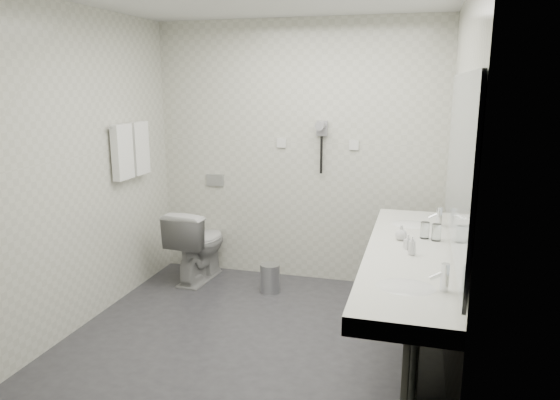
% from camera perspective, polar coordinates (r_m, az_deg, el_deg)
% --- Properties ---
extents(floor, '(2.80, 2.80, 0.00)m').
position_cam_1_polar(floor, '(4.19, -2.61, -14.47)').
color(floor, '#2C2B30').
rests_on(floor, ground).
extents(wall_back, '(2.80, 0.00, 2.80)m').
position_cam_1_polar(wall_back, '(5.02, 1.85, 5.13)').
color(wall_back, beige).
rests_on(wall_back, floor).
extents(wall_front, '(2.80, 0.00, 2.80)m').
position_cam_1_polar(wall_front, '(2.61, -11.74, -2.32)').
color(wall_front, beige).
rests_on(wall_front, floor).
extents(wall_left, '(0.00, 2.60, 2.60)m').
position_cam_1_polar(wall_left, '(4.42, -20.34, 3.30)').
color(wall_left, beige).
rests_on(wall_left, floor).
extents(wall_right, '(0.00, 2.60, 2.60)m').
position_cam_1_polar(wall_right, '(3.61, 18.85, 1.42)').
color(wall_right, beige).
rests_on(wall_right, floor).
extents(vanity_counter, '(0.55, 2.20, 0.10)m').
position_cam_1_polar(vanity_counter, '(3.52, 14.00, -6.13)').
color(vanity_counter, silver).
rests_on(vanity_counter, floor).
extents(vanity_panel, '(0.03, 2.15, 0.75)m').
position_cam_1_polar(vanity_panel, '(3.68, 14.04, -12.44)').
color(vanity_panel, gray).
rests_on(vanity_panel, floor).
extents(vanity_post_far, '(0.06, 0.06, 0.75)m').
position_cam_1_polar(vanity_post_far, '(4.64, 14.80, -7.08)').
color(vanity_post_far, silver).
rests_on(vanity_post_far, floor).
extents(mirror, '(0.02, 2.20, 1.05)m').
position_cam_1_polar(mirror, '(3.38, 19.02, 4.12)').
color(mirror, '#B2BCC6').
rests_on(mirror, wall_right).
extents(basin_near, '(0.40, 0.31, 0.05)m').
position_cam_1_polar(basin_near, '(2.90, 13.64, -9.55)').
color(basin_near, silver).
rests_on(basin_near, vanity_counter).
extents(basin_far, '(0.40, 0.31, 0.05)m').
position_cam_1_polar(basin_far, '(4.13, 14.31, -2.82)').
color(basin_far, silver).
rests_on(basin_far, vanity_counter).
extents(faucet_near, '(0.04, 0.04, 0.15)m').
position_cam_1_polar(faucet_near, '(2.87, 17.67, -8.10)').
color(faucet_near, silver).
rests_on(faucet_near, vanity_counter).
extents(faucet_far, '(0.04, 0.04, 0.15)m').
position_cam_1_polar(faucet_far, '(4.11, 17.09, -1.77)').
color(faucet_far, silver).
rests_on(faucet_far, vanity_counter).
extents(soap_bottle_a, '(0.06, 0.06, 0.10)m').
position_cam_1_polar(soap_bottle_a, '(3.51, 13.90, -4.47)').
color(soap_bottle_a, beige).
rests_on(soap_bottle_a, vanity_counter).
extents(soap_bottle_b, '(0.09, 0.09, 0.10)m').
position_cam_1_polar(soap_bottle_b, '(3.70, 13.17, -3.51)').
color(soap_bottle_b, beige).
rests_on(soap_bottle_b, vanity_counter).
extents(soap_bottle_c, '(0.05, 0.05, 0.13)m').
position_cam_1_polar(soap_bottle_c, '(3.39, 14.32, -4.86)').
color(soap_bottle_c, beige).
rests_on(soap_bottle_c, vanity_counter).
extents(glass_left, '(0.08, 0.08, 0.12)m').
position_cam_1_polar(glass_left, '(3.77, 15.64, -3.22)').
color(glass_left, silver).
rests_on(glass_left, vanity_counter).
extents(glass_right, '(0.07, 0.07, 0.12)m').
position_cam_1_polar(glass_right, '(3.74, 16.81, -3.43)').
color(glass_right, silver).
rests_on(glass_right, vanity_counter).
extents(toilet, '(0.46, 0.75, 0.73)m').
position_cam_1_polar(toilet, '(5.19, -8.98, -4.80)').
color(toilet, silver).
rests_on(toilet, floor).
extents(flush_plate, '(0.18, 0.02, 0.12)m').
position_cam_1_polar(flush_plate, '(5.32, -7.16, 2.19)').
color(flush_plate, '#B2B5BA').
rests_on(flush_plate, wall_back).
extents(pedal_bin, '(0.21, 0.21, 0.26)m').
position_cam_1_polar(pedal_bin, '(4.90, -1.10, -8.66)').
color(pedal_bin, '#B2B5BA').
rests_on(pedal_bin, floor).
extents(bin_lid, '(0.18, 0.18, 0.02)m').
position_cam_1_polar(bin_lid, '(4.85, -1.11, -7.17)').
color(bin_lid, '#B2B5BA').
rests_on(bin_lid, pedal_bin).
extents(towel_rail, '(0.02, 0.62, 0.02)m').
position_cam_1_polar(towel_rail, '(4.81, -16.31, 7.90)').
color(towel_rail, silver).
rests_on(towel_rail, wall_left).
extents(towel_near, '(0.07, 0.24, 0.48)m').
position_cam_1_polar(towel_near, '(4.71, -16.93, 5.07)').
color(towel_near, white).
rests_on(towel_near, towel_rail).
extents(towel_far, '(0.07, 0.24, 0.48)m').
position_cam_1_polar(towel_far, '(4.95, -15.21, 5.52)').
color(towel_far, white).
rests_on(towel_far, towel_rail).
extents(dryer_cradle, '(0.10, 0.04, 0.14)m').
position_cam_1_polar(dryer_cradle, '(4.91, 4.65, 7.86)').
color(dryer_cradle, gray).
rests_on(dryer_cradle, wall_back).
extents(dryer_barrel, '(0.08, 0.14, 0.08)m').
position_cam_1_polar(dryer_barrel, '(4.84, 4.50, 8.15)').
color(dryer_barrel, gray).
rests_on(dryer_barrel, dryer_cradle).
extents(dryer_cord, '(0.02, 0.02, 0.35)m').
position_cam_1_polar(dryer_cord, '(4.92, 4.56, 4.95)').
color(dryer_cord, black).
rests_on(dryer_cord, dryer_cradle).
extents(switch_plate_a, '(0.09, 0.02, 0.09)m').
position_cam_1_polar(switch_plate_a, '(5.03, 0.16, 6.31)').
color(switch_plate_a, silver).
rests_on(switch_plate_a, wall_back).
extents(switch_plate_b, '(0.09, 0.02, 0.09)m').
position_cam_1_polar(switch_plate_b, '(4.90, 8.13, 6.00)').
color(switch_plate_b, silver).
rests_on(switch_plate_b, wall_back).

